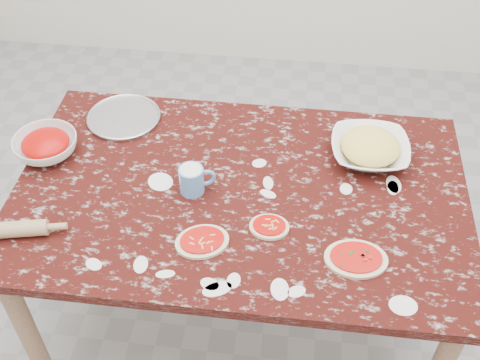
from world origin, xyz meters
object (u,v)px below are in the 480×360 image
Objects in this scene: rolling_pin at (6,230)px; worktable at (240,206)px; sauce_bowl at (46,146)px; cheese_bowl at (369,150)px; pizza_tray at (124,118)px; flour_mug at (193,179)px.

worktable is at bearing 22.36° from rolling_pin.
sauce_bowl is 0.82× the size of cheese_bowl.
cheese_bowl reaches higher than pizza_tray.
pizza_tray is at bearing 46.20° from sauce_bowl.
cheese_bowl is at bearing 21.96° from flour_mug.
flour_mug reaches higher than rolling_pin.
rolling_pin reaches higher than worktable.
pizza_tray is at bearing 71.11° from rolling_pin.
pizza_tray is 1.06× the size of rolling_pin.
worktable is 0.62m from pizza_tray.
flour_mug is (0.35, -0.36, 0.05)m from pizza_tray.
pizza_tray reaches higher than worktable.
cheese_bowl is 1.06× the size of rolling_pin.
flour_mug is 0.47× the size of rolling_pin.
flour_mug reaches higher than worktable.
rolling_pin is at bearing -157.64° from worktable.
worktable is 0.76m from sauce_bowl.
worktable is 0.21m from flour_mug.
sauce_bowl is at bearing -133.80° from pizza_tray.
worktable is 12.62× the size of flour_mug.
pizza_tray is at bearing 146.33° from worktable.
flour_mug reaches higher than pizza_tray.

